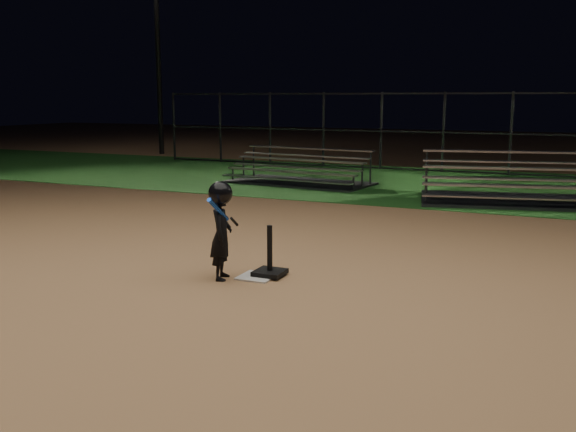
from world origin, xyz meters
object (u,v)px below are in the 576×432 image
object	(u,v)px
child_batter	(221,228)
bleacher_left	(299,177)
light_pole_left	(156,32)
bleacher_right	(526,193)
home_plate	(257,277)
batting_tee	(270,266)

from	to	relation	value
child_batter	bleacher_left	bearing A→B (deg)	-2.29
bleacher_left	light_pole_left	distance (m)	11.92
child_batter	bleacher_right	distance (m)	8.61
home_plate	bleacher_right	size ratio (longest dim) A/B	0.09
bleacher_right	light_pole_left	size ratio (longest dim) A/B	0.59
bleacher_left	light_pole_left	size ratio (longest dim) A/B	0.49
home_plate	bleacher_left	distance (m)	9.19
light_pole_left	batting_tee	bearing A→B (deg)	-50.71
bleacher_left	bleacher_right	size ratio (longest dim) A/B	0.83
bleacher_right	light_pole_left	distance (m)	17.13
home_plate	bleacher_left	xyz separation A→B (m)	(-3.06, 8.66, 0.18)
bleacher_left	light_pole_left	world-z (taller)	light_pole_left
batting_tee	child_batter	distance (m)	0.83
child_batter	bleacher_right	xyz separation A→B (m)	(3.20, 7.98, -0.45)
light_pole_left	child_batter	bearing A→B (deg)	-52.59
child_batter	bleacher_right	size ratio (longest dim) A/B	0.26
bleacher_right	light_pole_left	world-z (taller)	light_pole_left
bleacher_left	batting_tee	bearing A→B (deg)	-62.94
child_batter	bleacher_left	distance (m)	9.29
batting_tee	bleacher_left	distance (m)	9.11
batting_tee	bleacher_left	world-z (taller)	bleacher_left
light_pole_left	bleacher_right	bearing A→B (deg)	-25.90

